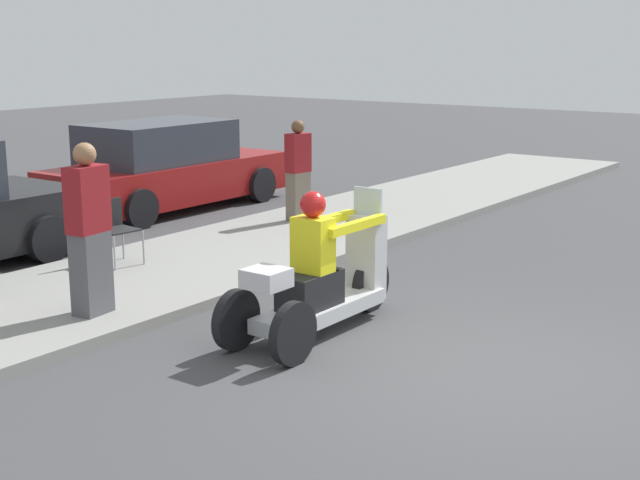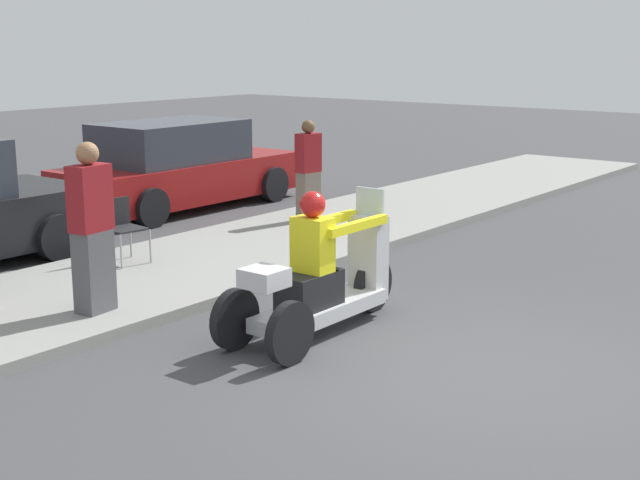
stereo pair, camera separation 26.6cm
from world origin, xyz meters
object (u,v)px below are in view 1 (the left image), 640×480
(spectator_end_of_line, at_px, (298,172))
(motorcycle_trike, at_px, (321,283))
(spectator_far_back, at_px, (89,233))
(folding_chair_set_back, at_px, (113,225))
(parked_car_lot_far, at_px, (165,168))

(spectator_end_of_line, bearing_deg, motorcycle_trike, -140.03)
(motorcycle_trike, distance_m, spectator_far_back, 2.45)
(motorcycle_trike, relative_size, folding_chair_set_back, 2.98)
(spectator_end_of_line, height_order, parked_car_lot_far, spectator_end_of_line)
(parked_car_lot_far, bearing_deg, motorcycle_trike, -122.04)
(spectator_far_back, xyz_separation_m, folding_chair_set_back, (1.59, 1.48, -0.36))
(spectator_end_of_line, xyz_separation_m, folding_chair_set_back, (-3.62, 0.20, -0.26))
(spectator_far_back, relative_size, spectator_end_of_line, 1.13)
(spectator_far_back, xyz_separation_m, spectator_end_of_line, (5.21, 1.28, -0.10))
(motorcycle_trike, bearing_deg, folding_chair_set_back, 83.62)
(folding_chair_set_back, bearing_deg, parked_car_lot_far, 37.10)
(motorcycle_trike, xyz_separation_m, parked_car_lot_far, (3.88, 6.20, 0.20))
(parked_car_lot_far, bearing_deg, spectator_end_of_line, -87.14)
(motorcycle_trike, height_order, spectator_far_back, spectator_far_back)
(motorcycle_trike, xyz_separation_m, folding_chair_set_back, (0.40, 3.57, 0.10))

